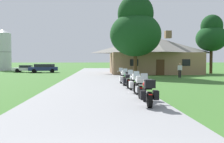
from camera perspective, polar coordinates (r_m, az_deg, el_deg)
name	(u,v)px	position (r m, az deg, el deg)	size (l,w,h in m)	color
ground_plane	(96,81)	(22.71, -3.87, -2.31)	(500.00, 500.00, 0.00)	#386628
asphalt_driveway	(96,83)	(20.71, -3.90, -2.69)	(6.40, 80.00, 0.06)	gray
motorcycle_red_nearest_to_camera	(148,92)	(10.11, 8.54, -4.97)	(0.77, 2.08, 1.30)	black
motorcycle_silver_second_in_row	(139,86)	(12.41, 6.45, -3.51)	(0.66, 2.08, 1.30)	black
motorcycle_silver_third_in_row	(134,83)	(14.34, 5.27, -2.73)	(0.79, 2.08, 1.30)	black
motorcycle_green_fourth_in_row	(127,80)	(16.80, 3.69, -1.94)	(0.74, 2.08, 1.30)	black
motorcycle_black_farthest_in_row	(123,78)	(18.68, 2.71, -1.49)	(0.82, 2.08, 1.30)	black
stone_lodge	(153,55)	(36.55, 9.79, 3.99)	(13.38, 8.91, 6.45)	#896B4C
bystander_white_shirt_near_lodge	(180,70)	(28.43, 15.92, 0.46)	(0.42, 0.41, 1.67)	black
tree_right_of_lodge	(212,35)	(39.34, 22.71, 8.08)	(4.59, 4.59, 8.87)	#422D19
tree_by_lodge_front	(135,29)	(29.37, 5.63, 10.19)	(6.19, 6.19, 9.89)	#422D19
metal_silo_distant	(3,50)	(52.40, -24.62, 4.70)	(3.20, 3.20, 8.15)	#B2B7BC
parked_navy_suv_far_left	(43,68)	(40.52, -16.11, 0.84)	(4.92, 2.99, 1.40)	navy
parked_white_sedan_far_left	(26,68)	(42.49, -19.79, 0.69)	(4.35, 2.20, 1.20)	silver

